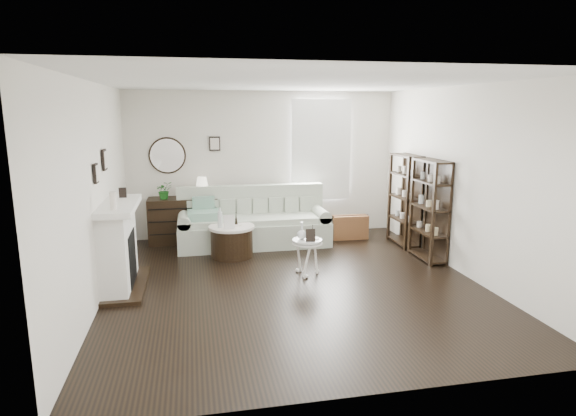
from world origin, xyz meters
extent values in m
plane|color=black|center=(0.00, 0.00, 0.00)|extent=(5.50, 5.50, 0.00)
plane|color=white|center=(0.00, 0.00, 2.70)|extent=(5.50, 5.50, 0.00)
plane|color=white|center=(0.00, 2.75, 1.35)|extent=(5.00, 0.00, 5.00)
plane|color=white|center=(0.00, -2.75, 1.35)|extent=(5.00, 0.00, 5.00)
plane|color=white|center=(-2.50, 0.00, 1.35)|extent=(0.00, 5.50, 5.50)
plane|color=white|center=(2.50, 0.00, 1.35)|extent=(0.00, 5.50, 5.50)
cube|color=white|center=(1.10, 2.73, 1.60)|extent=(1.00, 0.02, 1.80)
cube|color=white|center=(1.10, 2.67, 1.60)|extent=(1.15, 0.02, 1.90)
cylinder|color=silver|center=(-1.75, 2.72, 1.55)|extent=(0.60, 0.03, 0.60)
cube|color=black|center=(-0.90, 2.72, 1.75)|extent=(0.20, 0.03, 0.26)
cube|color=white|center=(-2.33, 0.30, 0.55)|extent=(0.34, 1.20, 1.10)
cube|color=black|center=(-2.30, 0.30, 0.40)|extent=(0.30, 0.65, 0.70)
cube|color=white|center=(-2.28, 0.30, 1.12)|extent=(0.44, 1.35, 0.08)
cube|color=black|center=(-2.25, 0.30, 0.03)|extent=(0.50, 1.40, 0.05)
cylinder|color=silver|center=(-2.28, -0.15, 1.27)|extent=(0.08, 0.08, 0.22)
cube|color=black|center=(-2.28, 0.70, 1.23)|extent=(0.10, 0.03, 0.14)
cube|color=black|center=(-2.47, -0.05, 1.60)|extent=(0.03, 0.18, 0.24)
cube|color=black|center=(-2.47, 0.60, 1.70)|extent=(0.03, 0.22, 0.28)
cube|color=black|center=(2.33, 1.55, 0.80)|extent=(0.30, 0.80, 1.60)
cylinder|color=beige|center=(2.31, 1.30, 0.52)|extent=(0.08, 0.08, 0.11)
cylinder|color=beige|center=(2.31, 1.55, 0.52)|extent=(0.08, 0.08, 0.11)
cylinder|color=beige|center=(2.31, 1.80, 0.52)|extent=(0.08, 0.08, 0.11)
cylinder|color=beige|center=(2.31, 1.30, 0.92)|extent=(0.08, 0.08, 0.11)
cylinder|color=beige|center=(2.31, 1.55, 0.92)|extent=(0.08, 0.08, 0.11)
cylinder|color=beige|center=(2.31, 1.80, 0.92)|extent=(0.08, 0.08, 0.11)
cylinder|color=beige|center=(2.31, 1.30, 1.32)|extent=(0.08, 0.08, 0.11)
cylinder|color=beige|center=(2.31, 1.55, 1.32)|extent=(0.08, 0.08, 0.11)
cylinder|color=beige|center=(2.31, 1.80, 1.32)|extent=(0.08, 0.08, 0.11)
cube|color=black|center=(2.33, 0.65, 0.80)|extent=(0.30, 0.80, 1.60)
cylinder|color=beige|center=(2.31, 0.40, 0.52)|extent=(0.08, 0.08, 0.11)
cylinder|color=beige|center=(2.31, 0.65, 0.52)|extent=(0.08, 0.08, 0.11)
cylinder|color=beige|center=(2.31, 0.90, 0.52)|extent=(0.08, 0.08, 0.11)
cylinder|color=beige|center=(2.31, 0.40, 0.92)|extent=(0.08, 0.08, 0.11)
cylinder|color=beige|center=(2.31, 0.65, 0.92)|extent=(0.08, 0.08, 0.11)
cylinder|color=beige|center=(2.31, 0.90, 0.92)|extent=(0.08, 0.08, 0.11)
cylinder|color=beige|center=(2.31, 0.40, 1.32)|extent=(0.08, 0.08, 0.11)
cylinder|color=beige|center=(2.31, 0.65, 1.32)|extent=(0.08, 0.08, 0.11)
cylinder|color=beige|center=(2.31, 0.90, 1.32)|extent=(0.08, 0.08, 0.11)
cube|color=#ABB6A3|center=(-0.29, 2.00, 0.21)|extent=(2.63, 0.91, 0.43)
cube|color=#ABB6A3|center=(-0.29, 1.97, 0.48)|extent=(2.28, 0.73, 0.10)
cube|color=#ABB6A3|center=(-0.29, 2.35, 0.62)|extent=(2.63, 0.20, 0.81)
cube|color=#ABB6A3|center=(-1.49, 2.00, 0.26)|extent=(0.22, 0.86, 0.53)
cube|color=#ABB6A3|center=(0.90, 2.00, 0.26)|extent=(0.22, 0.86, 0.53)
cube|color=#238368|center=(-1.15, 1.95, 0.60)|extent=(0.56, 0.46, 0.14)
cube|color=brown|center=(1.51, 2.08, 0.22)|extent=(0.67, 0.24, 0.44)
cube|color=black|center=(-1.51, 2.47, 0.41)|extent=(1.22, 0.51, 0.81)
cube|color=black|center=(-1.51, 2.21, 0.22)|extent=(1.17, 0.01, 0.02)
cube|color=black|center=(-1.51, 2.21, 0.45)|extent=(1.17, 0.01, 0.02)
cube|color=black|center=(-1.51, 2.21, 0.67)|extent=(1.17, 0.01, 0.01)
imported|color=#195A1A|center=(-1.82, 2.42, 0.97)|extent=(0.34, 0.32, 0.31)
cylinder|color=black|center=(-0.73, 1.40, 0.24)|extent=(0.68, 0.68, 0.47)
cylinder|color=silver|center=(-0.73, 1.40, 0.49)|extent=(0.74, 0.74, 0.04)
cylinder|color=white|center=(0.26, 0.31, 0.51)|extent=(0.43, 0.43, 0.03)
cylinder|color=white|center=(0.26, 0.31, 0.48)|extent=(0.44, 0.44, 0.02)
cylinder|color=white|center=(0.26, 0.31, 0.25)|extent=(0.03, 0.03, 0.49)
cylinder|color=silver|center=(-0.92, 1.32, 0.68)|extent=(0.08, 0.08, 0.33)
cube|color=silver|center=(-0.78, 1.21, 0.63)|extent=(0.18, 0.09, 0.22)
cube|color=black|center=(0.28, 0.19, 0.62)|extent=(0.14, 0.07, 0.18)
camera|label=1|loc=(-1.32, -6.19, 2.35)|focal=30.00mm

